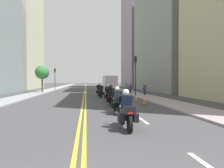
{
  "coord_description": "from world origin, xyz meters",
  "views": [
    {
      "loc": [
        0.18,
        -1.9,
        1.92
      ],
      "look_at": [
        2.31,
        14.96,
        1.65
      ],
      "focal_mm": 32.78,
      "sensor_mm": 36.0,
      "label": 1
    }
  ],
  "objects_px": {
    "pedestrian_1": "(130,88)",
    "parked_truck": "(109,84)",
    "traffic_light_near": "(135,69)",
    "motorcycle_3": "(108,95)",
    "traffic_cone_0": "(145,100)",
    "motorcycle_1": "(117,102)",
    "traffic_cone_1": "(136,98)",
    "motorcycle_2": "(111,97)",
    "street_tree_0": "(42,72)",
    "pedestrian_2": "(145,89)",
    "motorcycle_4": "(101,92)",
    "motorcycle_5": "(99,91)",
    "traffic_light_far": "(55,75)",
    "pedestrian_0": "(127,87)",
    "motorcycle_0": "(126,112)"
  },
  "relations": [
    {
      "from": "motorcycle_5",
      "to": "traffic_light_near",
      "type": "relative_size",
      "value": 0.43
    },
    {
      "from": "traffic_cone_1",
      "to": "pedestrian_1",
      "type": "relative_size",
      "value": 0.41
    },
    {
      "from": "pedestrian_1",
      "to": "motorcycle_4",
      "type": "bearing_deg",
      "value": 76.11
    },
    {
      "from": "motorcycle_3",
      "to": "street_tree_0",
      "type": "xyz_separation_m",
      "value": [
        -8.95,
        14.98,
        2.59
      ]
    },
    {
      "from": "pedestrian_2",
      "to": "parked_truck",
      "type": "bearing_deg",
      "value": -63.73
    },
    {
      "from": "traffic_light_near",
      "to": "motorcycle_3",
      "type": "bearing_deg",
      "value": -124.03
    },
    {
      "from": "traffic_light_near",
      "to": "motorcycle_5",
      "type": "bearing_deg",
      "value": 163.93
    },
    {
      "from": "traffic_cone_0",
      "to": "parked_truck",
      "type": "height_order",
      "value": "parked_truck"
    },
    {
      "from": "pedestrian_1",
      "to": "street_tree_0",
      "type": "bearing_deg",
      "value": 5.1
    },
    {
      "from": "traffic_light_far",
      "to": "traffic_cone_0",
      "type": "bearing_deg",
      "value": -68.0
    },
    {
      "from": "motorcycle_4",
      "to": "traffic_cone_1",
      "type": "distance_m",
      "value": 5.46
    },
    {
      "from": "motorcycle_0",
      "to": "motorcycle_5",
      "type": "relative_size",
      "value": 1.01
    },
    {
      "from": "pedestrian_0",
      "to": "traffic_light_near",
      "type": "bearing_deg",
      "value": -9.56
    },
    {
      "from": "traffic_light_near",
      "to": "traffic_cone_0",
      "type": "bearing_deg",
      "value": -99.08
    },
    {
      "from": "motorcycle_0",
      "to": "motorcycle_4",
      "type": "bearing_deg",
      "value": 89.85
    },
    {
      "from": "pedestrian_1",
      "to": "street_tree_0",
      "type": "xyz_separation_m",
      "value": [
        -13.35,
        4.32,
        2.41
      ]
    },
    {
      "from": "pedestrian_2",
      "to": "street_tree_0",
      "type": "distance_m",
      "value": 16.76
    },
    {
      "from": "traffic_light_near",
      "to": "pedestrian_0",
      "type": "distance_m",
      "value": 7.32
    },
    {
      "from": "motorcycle_1",
      "to": "traffic_cone_1",
      "type": "height_order",
      "value": "motorcycle_1"
    },
    {
      "from": "motorcycle_5",
      "to": "traffic_cone_1",
      "type": "xyz_separation_m",
      "value": [
        3.01,
        -7.48,
        -0.33
      ]
    },
    {
      "from": "motorcycle_0",
      "to": "pedestrian_0",
      "type": "height_order",
      "value": "pedestrian_0"
    },
    {
      "from": "pedestrian_1",
      "to": "parked_truck",
      "type": "bearing_deg",
      "value": -51.99
    },
    {
      "from": "pedestrian_2",
      "to": "motorcycle_0",
      "type": "bearing_deg",
      "value": 82.86
    },
    {
      "from": "motorcycle_2",
      "to": "traffic_cone_0",
      "type": "bearing_deg",
      "value": 7.47
    },
    {
      "from": "motorcycle_2",
      "to": "street_tree_0",
      "type": "height_order",
      "value": "street_tree_0"
    },
    {
      "from": "motorcycle_0",
      "to": "traffic_light_far",
      "type": "xyz_separation_m",
      "value": [
        -7.97,
        35.03,
        2.43
      ]
    },
    {
      "from": "motorcycle_2",
      "to": "traffic_light_near",
      "type": "relative_size",
      "value": 0.47
    },
    {
      "from": "traffic_light_far",
      "to": "parked_truck",
      "type": "bearing_deg",
      "value": -27.85
    },
    {
      "from": "motorcycle_0",
      "to": "motorcycle_4",
      "type": "xyz_separation_m",
      "value": [
        0.07,
        15.03,
        -0.01
      ]
    },
    {
      "from": "traffic_light_far",
      "to": "motorcycle_2",
      "type": "bearing_deg",
      "value": -73.23
    },
    {
      "from": "motorcycle_3",
      "to": "traffic_cone_1",
      "type": "distance_m",
      "value": 2.64
    },
    {
      "from": "pedestrian_1",
      "to": "street_tree_0",
      "type": "distance_m",
      "value": 14.24
    },
    {
      "from": "motorcycle_5",
      "to": "pedestrian_2",
      "type": "xyz_separation_m",
      "value": [
        5.83,
        -0.54,
        0.18
      ]
    },
    {
      "from": "motorcycle_5",
      "to": "traffic_cone_1",
      "type": "height_order",
      "value": "motorcycle_5"
    },
    {
      "from": "pedestrian_1",
      "to": "traffic_cone_1",
      "type": "bearing_deg",
      "value": 103.67
    },
    {
      "from": "pedestrian_0",
      "to": "pedestrian_1",
      "type": "height_order",
      "value": "pedestrian_0"
    },
    {
      "from": "traffic_light_far",
      "to": "pedestrian_0",
      "type": "height_order",
      "value": "traffic_light_far"
    },
    {
      "from": "traffic_cone_1",
      "to": "pedestrian_2",
      "type": "distance_m",
      "value": 7.51
    },
    {
      "from": "street_tree_0",
      "to": "pedestrian_2",
      "type": "bearing_deg",
      "value": -29.91
    },
    {
      "from": "motorcycle_4",
      "to": "street_tree_0",
      "type": "relative_size",
      "value": 0.48
    },
    {
      "from": "traffic_cone_1",
      "to": "traffic_light_near",
      "type": "xyz_separation_m",
      "value": [
        1.42,
        6.2,
        3.02
      ]
    },
    {
      "from": "parked_truck",
      "to": "motorcycle_5",
      "type": "bearing_deg",
      "value": -102.9
    },
    {
      "from": "motorcycle_5",
      "to": "pedestrian_2",
      "type": "height_order",
      "value": "motorcycle_5"
    },
    {
      "from": "motorcycle_2",
      "to": "motorcycle_3",
      "type": "height_order",
      "value": "motorcycle_3"
    },
    {
      "from": "traffic_light_near",
      "to": "pedestrian_0",
      "type": "bearing_deg",
      "value": 87.7
    },
    {
      "from": "motorcycle_1",
      "to": "traffic_cone_0",
      "type": "relative_size",
      "value": 3.09
    },
    {
      "from": "motorcycle_5",
      "to": "pedestrian_2",
      "type": "relative_size",
      "value": 1.3
    },
    {
      "from": "traffic_cone_1",
      "to": "pedestrian_1",
      "type": "bearing_deg",
      "value": 80.66
    },
    {
      "from": "traffic_cone_1",
      "to": "pedestrian_1",
      "type": "distance_m",
      "value": 11.05
    },
    {
      "from": "motorcycle_2",
      "to": "motorcycle_3",
      "type": "bearing_deg",
      "value": 90.94
    }
  ]
}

